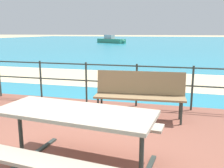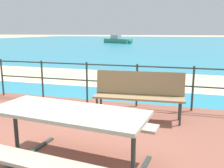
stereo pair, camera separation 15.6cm
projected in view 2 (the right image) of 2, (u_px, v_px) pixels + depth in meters
The scene contains 8 objects.
ground_plane at pixel (64, 153), 3.56m from camera, with size 240.00×240.00×0.00m, color tan.
patio_paving at pixel (64, 151), 3.56m from camera, with size 6.40×5.20×0.06m, color brown.
sea_water at pixel (176, 42), 41.15m from camera, with size 90.00×90.00×0.01m, color teal.
beach_strip at pixel (138, 79), 9.04m from camera, with size 54.00×3.36×0.01m, color beige.
picnic_table at pixel (68, 126), 2.81m from camera, with size 1.92×1.63×0.78m.
park_bench at pixel (139, 91), 4.72m from camera, with size 1.71×0.54×0.90m.
railing_fence at pixel (111, 79), 5.65m from camera, with size 5.94×0.04×0.95m.
boat_near at pixel (118, 40), 37.39m from camera, with size 5.20×3.79×1.22m.
Camera 2 is at (1.57, -2.96, 1.70)m, focal length 40.11 mm.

